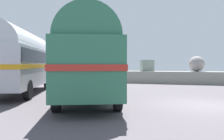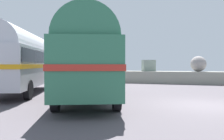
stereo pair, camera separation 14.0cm
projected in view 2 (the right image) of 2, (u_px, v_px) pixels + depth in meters
The scene contains 4 objects.
ground at pixel (206, 106), 10.29m from camera, with size 32.00×26.00×0.02m.
breakwater at pixel (201, 76), 21.47m from camera, with size 31.36×1.98×2.46m.
vintage_coach at pixel (87, 57), 11.51m from camera, with size 5.57×8.83×3.70m.
second_coach at pixel (21, 59), 14.36m from camera, with size 5.49×8.85×3.70m.
Camera 2 is at (-0.52, -10.96, 1.72)m, focal length 39.64 mm.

